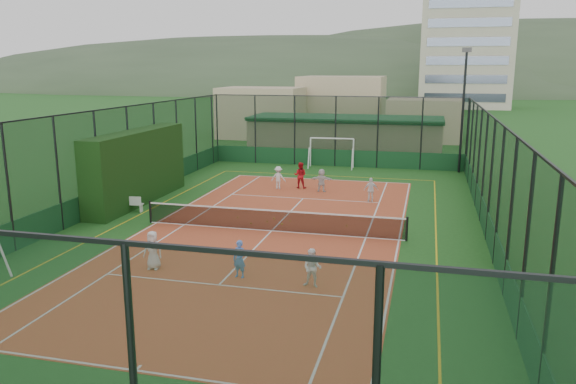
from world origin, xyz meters
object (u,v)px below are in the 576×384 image
Objects in this scene: clubhouse at (345,136)px; apartment_tower at (468,19)px; child_far_right at (371,190)px; child_near_right at (312,268)px; child_far_left at (278,178)px; white_bench at (128,203)px; child_near_left at (153,250)px; coach at (300,175)px; child_far_back at (322,180)px; futsal_goal_far at (332,153)px; floodlight_ne at (463,111)px; child_near_mid at (240,259)px.

apartment_tower is (12.00, 60.00, 13.43)m from clubhouse.
child_near_right is at bearing 74.25° from child_far_right.
child_far_left is (-13.95, -73.51, -14.32)m from apartment_tower.
white_bench is at bearing -103.83° from apartment_tower.
child_near_left is at bearing 49.09° from child_far_right.
child_far_back is at bearing 154.93° from coach.
futsal_goal_far reaches higher than coach.
child_far_right reaches higher than white_bench.
coach reaches higher than child_far_left.
coach is (-0.76, -12.99, -0.79)m from clubhouse.
white_bench is 0.96× the size of coach.
white_bench is (-16.40, -15.04, -3.71)m from floodlight_ne.
clubhouse is at bearing -87.84° from child_far_back.
white_bench is 12.50m from child_far_right.
floodlight_ne is 9.31m from futsal_goal_far.
child_near_right is 15.12m from child_far_left.
white_bench is 1.14× the size of child_near_mid.
apartment_tower is 23.18× the size of child_far_right.
child_far_right is 0.84× the size of coach.
coach is at bearing -25.79° from child_far_back.
futsal_goal_far reaches higher than child_far_back.
coach is (-1.41, 0.66, 0.11)m from child_far_back.
clubhouse is 10.97× the size of child_near_left.
coach is at bearing 109.51° from child_near_right.
floodlight_ne is 6.39× the size of child_near_right.
child_far_back reaches higher than white_bench.
child_far_back reaches higher than child_far_right.
white_bench is at bearing 38.22° from child_far_back.
white_bench is at bearing -119.71° from futsal_goal_far.
child_near_right is at bearing -104.01° from floodlight_ne.
child_far_right is (3.21, 12.12, -0.00)m from child_near_mid.
child_far_back is 1.56m from coach.
child_near_right is (10.81, -7.36, 0.24)m from white_bench.
white_bench is 16.88m from futsal_goal_far.
floodlight_ne reaches higher than futsal_goal_far.
apartment_tower reaches higher than clubhouse.
child_near_mid is at bearing -91.25° from futsal_goal_far.
clubhouse reaches higher than white_bench.
child_far_right is (3.83, -10.04, -0.37)m from futsal_goal_far.
child_far_left is (5.85, 6.93, 0.26)m from white_bench.
child_near_mid is at bearing -97.52° from apartment_tower.
child_far_left reaches higher than white_bench.
child_near_left is 14.66m from coach.
futsal_goal_far is 22.64m from child_near_right.
child_near_mid is 13.90m from child_far_back.
child_near_mid is at bearing 88.59° from child_far_back.
apartment_tower is at bearing 76.60° from futsal_goal_far.
apartment_tower is 23.23× the size of child_near_right.
clubhouse is at bearing -89.49° from child_far_right.
floodlight_ne is 6.18× the size of child_far_left.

